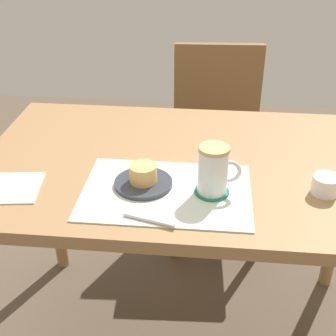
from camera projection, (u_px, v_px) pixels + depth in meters
The scene contains 11 objects.
ground_plane at pixel (186, 335), 1.74m from camera, with size 4.40×4.40×0.02m, color brown.
dining_table at pixel (190, 185), 1.40m from camera, with size 1.23×0.75×0.74m.
wooden_chair at pixel (217, 136), 2.06m from camera, with size 0.44×0.44×0.86m.
placemat at pixel (166, 192), 1.21m from camera, with size 0.44×0.30×0.00m, color silver.
pastry_plate at pixel (143, 183), 1.23m from camera, with size 0.15×0.15×0.01m, color #333842.
pastry at pixel (143, 173), 1.22m from camera, with size 0.07×0.07×0.05m, color #E0A860.
coffee_coaster at pixel (212, 192), 1.21m from camera, with size 0.09×0.09×0.01m, color #196B4C.
coffee_mug at pixel (214, 169), 1.17m from camera, with size 0.11×0.08×0.13m.
teaspoon at pixel (149, 220), 1.10m from camera, with size 0.01×0.01×0.13m, color silver.
paper_napkin at pixel (12, 188), 1.23m from camera, with size 0.15×0.15×0.00m, color silver.
sugar_bowl at pixel (326, 185), 1.20m from camera, with size 0.07×0.07×0.05m, color white.
Camera 1 is at (0.05, -1.18, 1.41)m, focal length 50.00 mm.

